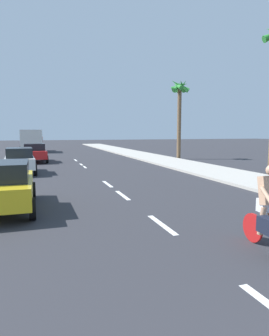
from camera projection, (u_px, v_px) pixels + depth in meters
ground_plane at (89, 170)px, 19.63m from camera, size 160.00×160.00×0.00m
sidewalk_strip at (176, 163)px, 23.71m from camera, size 3.60×80.00×0.14m
lane_stripe_2 at (162, 224)px, 8.08m from camera, size 0.16×1.80×0.01m
lane_stripe_3 at (123, 195)px, 11.84m from camera, size 0.16×1.80×0.01m
lane_stripe_4 at (108, 184)px, 14.40m from camera, size 0.16×1.80×0.01m
lane_stripe_5 at (84, 167)px, 21.68m from camera, size 0.16×1.80×0.01m
lane_stripe_6 at (82, 165)px, 22.94m from camera, size 0.16×1.80×0.01m
lane_stripe_7 at (76, 160)px, 26.71m from camera, size 0.16×1.80×0.01m
cyclist at (269, 213)px, 6.18m from camera, size 0.63×1.71×1.82m
parked_car_yellow at (3, 185)px, 9.45m from camera, size 1.96×4.16×1.57m
parked_car_white at (20, 160)px, 17.99m from camera, size 2.00×3.98×1.57m
parked_car_red at (34, 152)px, 24.93m from camera, size 2.15×4.39×1.57m
delivery_truck at (32, 140)px, 37.88m from camera, size 2.88×6.34×2.80m
palm_tree_far at (180, 98)px, 27.17m from camera, size 1.86×1.78×7.37m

